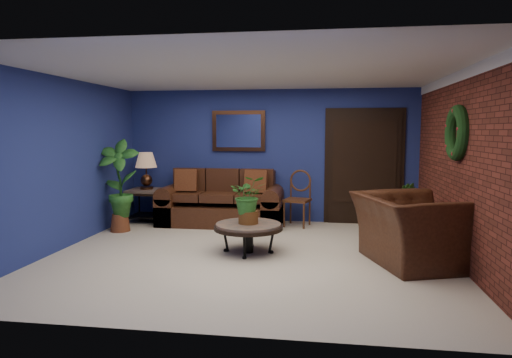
# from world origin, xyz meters

# --- Properties ---
(floor) EXTENTS (5.50, 5.50, 0.00)m
(floor) POSITION_xyz_m (0.00, 0.00, 0.00)
(floor) COLOR beige
(floor) RESTS_ON ground
(wall_back) EXTENTS (5.50, 0.04, 2.50)m
(wall_back) POSITION_xyz_m (0.00, 2.50, 1.25)
(wall_back) COLOR navy
(wall_back) RESTS_ON ground
(wall_left) EXTENTS (0.04, 5.00, 2.50)m
(wall_left) POSITION_xyz_m (-2.75, 0.00, 1.25)
(wall_left) COLOR navy
(wall_left) RESTS_ON ground
(wall_right_brick) EXTENTS (0.04, 5.00, 2.50)m
(wall_right_brick) POSITION_xyz_m (2.75, 0.00, 1.25)
(wall_right_brick) COLOR maroon
(wall_right_brick) RESTS_ON ground
(ceiling) EXTENTS (5.50, 5.00, 0.02)m
(ceiling) POSITION_xyz_m (0.00, 0.00, 2.50)
(ceiling) COLOR silver
(ceiling) RESTS_ON wall_back
(crown_molding) EXTENTS (0.03, 5.00, 0.14)m
(crown_molding) POSITION_xyz_m (2.72, 0.00, 2.43)
(crown_molding) COLOR white
(crown_molding) RESTS_ON wall_right_brick
(wall_mirror) EXTENTS (1.02, 0.06, 0.77)m
(wall_mirror) POSITION_xyz_m (-0.60, 2.46, 1.72)
(wall_mirror) COLOR #472818
(wall_mirror) RESTS_ON wall_back
(closet_door) EXTENTS (1.44, 0.06, 2.18)m
(closet_door) POSITION_xyz_m (1.75, 2.47, 1.05)
(closet_door) COLOR black
(closet_door) RESTS_ON wall_back
(wreath) EXTENTS (0.16, 0.72, 0.72)m
(wreath) POSITION_xyz_m (2.69, 0.05, 1.70)
(wreath) COLOR black
(wreath) RESTS_ON wall_right_brick
(sofa) EXTENTS (2.25, 0.97, 1.01)m
(sofa) POSITION_xyz_m (-0.85, 2.08, 0.33)
(sofa) COLOR #442313
(sofa) RESTS_ON ground
(coffee_table) EXTENTS (0.98, 0.98, 0.42)m
(coffee_table) POSITION_xyz_m (-0.03, 0.15, 0.36)
(coffee_table) COLOR #4A4541
(coffee_table) RESTS_ON ground
(end_table) EXTENTS (0.68, 0.68, 0.62)m
(end_table) POSITION_xyz_m (-2.30, 2.05, 0.48)
(end_table) COLOR #4A4541
(end_table) RESTS_ON ground
(table_lamp) EXTENTS (0.40, 0.40, 0.67)m
(table_lamp) POSITION_xyz_m (-2.30, 2.05, 1.06)
(table_lamp) COLOR #472818
(table_lamp) RESTS_ON end_table
(side_chair) EXTENTS (0.53, 0.53, 1.01)m
(side_chair) POSITION_xyz_m (0.57, 2.12, 0.57)
(side_chair) COLOR #543118
(side_chair) RESTS_ON ground
(armchair) EXTENTS (1.58, 1.69, 0.90)m
(armchair) POSITION_xyz_m (2.15, -0.09, 0.45)
(armchair) COLOR #442313
(armchair) RESTS_ON ground
(coffee_plant) EXTENTS (0.57, 0.52, 0.68)m
(coffee_plant) POSITION_xyz_m (-0.03, 0.15, 0.79)
(coffee_plant) COLOR brown
(coffee_plant) RESTS_ON coffee_table
(floor_plant) EXTENTS (0.40, 0.32, 0.87)m
(floor_plant) POSITION_xyz_m (2.35, 1.77, 0.45)
(floor_plant) COLOR brown
(floor_plant) RESTS_ON ground
(tall_plant) EXTENTS (0.73, 0.51, 1.59)m
(tall_plant) POSITION_xyz_m (-2.45, 1.19, 0.86)
(tall_plant) COLOR brown
(tall_plant) RESTS_ON ground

